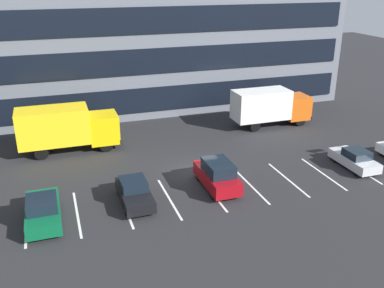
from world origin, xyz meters
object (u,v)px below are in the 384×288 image
suv_maroon (217,175)px  box_truck_yellow_all (66,127)px  sedan_silver (355,159)px  box_truck_orange (270,106)px  sedan_black (134,192)px  sedan_forest (43,210)px

suv_maroon → box_truck_yellow_all: bearing=132.4°
box_truck_yellow_all → suv_maroon: box_truck_yellow_all is taller
sedan_silver → box_truck_orange: bearing=98.0°
sedan_silver → suv_maroon: bearing=178.9°
box_truck_yellow_all → sedan_silver: size_ratio=1.95×
box_truck_yellow_all → sedan_black: 10.35m
sedan_forest → suv_maroon: size_ratio=1.04×
box_truck_orange → sedan_forest: size_ratio=1.64×
box_truck_orange → sedan_forest: box_truck_orange is taller
box_truck_orange → suv_maroon: bearing=-132.4°
sedan_silver → suv_maroon: suv_maroon is taller
box_truck_orange → sedan_black: 17.79m
box_truck_yellow_all → sedan_silver: (19.29, -9.78, -1.34)m
sedan_silver → sedan_black: size_ratio=0.96×
sedan_black → box_truck_yellow_all: bearing=108.5°
sedan_forest → suv_maroon: 10.81m
sedan_silver → suv_maroon: (-10.54, 0.20, 0.27)m
sedan_forest → sedan_black: sedan_forest is taller
box_truck_yellow_all → sedan_forest: (-2.04, -10.31, -1.26)m
suv_maroon → box_truck_orange: bearing=47.6°
sedan_forest → sedan_black: 5.34m
box_truck_orange → sedan_forest: (-19.89, -10.70, -1.15)m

